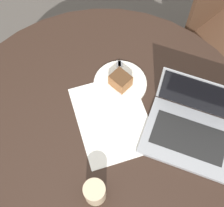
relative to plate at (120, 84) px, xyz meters
name	(u,v)px	position (x,y,z in m)	size (l,w,h in m)	color
ground_plane	(106,177)	(-0.19, 0.12, -0.71)	(12.00, 12.00, 0.00)	#4C4742
dining_table	(104,143)	(-0.19, 0.12, -0.11)	(1.23, 1.23, 0.71)	black
paper_document	(112,118)	(-0.14, 0.07, 0.00)	(0.35, 0.27, 0.00)	white
plate	(120,84)	(0.00, 0.00, 0.00)	(0.21, 0.21, 0.01)	silver
cake_slice	(120,80)	(-0.01, 0.00, 0.04)	(0.10, 0.09, 0.06)	brown
fork	(120,75)	(0.03, -0.01, 0.01)	(0.17, 0.07, 0.00)	silver
coffee_glass	(95,192)	(-0.39, 0.21, 0.05)	(0.07, 0.07, 0.10)	#C6AD89
laptop	(192,128)	(-0.27, -0.19, 0.03)	(0.39, 0.41, 0.22)	gray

